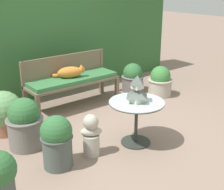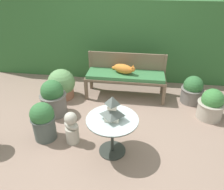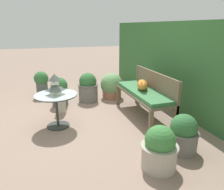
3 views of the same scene
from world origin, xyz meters
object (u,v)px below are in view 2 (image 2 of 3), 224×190
garden_bench (126,76)px  garden_bust (72,128)px  pagoda_birdhouse (112,110)px  potted_plant_table_far (62,85)px  potted_plant_bench_right (43,121)px  potted_plant_bench_left (211,105)px  patio_table (112,126)px  potted_plant_patio_mid (53,98)px  cat (124,69)px  potted_plant_hedge_corner (192,90)px

garden_bench → garden_bust: garden_bust is taller
pagoda_birdhouse → garden_bust: pagoda_birdhouse is taller
potted_plant_table_far → potted_plant_bench_right: size_ratio=0.95×
potted_plant_bench_right → potted_plant_bench_left: bearing=19.0°
garden_bench → potted_plant_bench_right: size_ratio=2.51×
patio_table → potted_plant_patio_mid: potted_plant_patio_mid is taller
pagoda_birdhouse → garden_bust: 0.81m
garden_bench → patio_table: patio_table is taller
garden_bust → potted_plant_patio_mid: bearing=157.6°
garden_bench → cat: (-0.04, -0.00, 0.17)m
garden_bench → pagoda_birdhouse: bearing=-91.6°
garden_bust → potted_plant_patio_mid: 0.89m
patio_table → pagoda_birdhouse: (0.00, 0.00, 0.28)m
cat → potted_plant_hedge_corner: size_ratio=0.88×
potted_plant_bench_right → potted_plant_bench_left: potted_plant_bench_right is taller
potted_plant_bench_right → potted_plant_patio_mid: bearing=98.2°
potted_plant_hedge_corner → pagoda_birdhouse: bearing=-130.9°
cat → potted_plant_table_far: 1.32m
garden_bust → potted_plant_patio_mid: (-0.55, 0.70, 0.06)m
cat → pagoda_birdhouse: 1.64m
cat → potted_plant_hedge_corner: (1.39, -0.03, -0.36)m
potted_plant_bench_left → potted_plant_patio_mid: bearing=-174.5°
garden_bust → garden_bench: bearing=94.8°
potted_plant_hedge_corner → potted_plant_bench_right: size_ratio=0.87×
garden_bench → garden_bust: (-0.69, -1.52, -0.19)m
potted_plant_table_far → cat: bearing=9.4°
potted_plant_table_far → potted_plant_patio_mid: bearing=-84.6°
garden_bench → cat: 0.17m
garden_bench → patio_table: (-0.04, -1.64, 0.01)m
pagoda_birdhouse → potted_plant_hedge_corner: 2.17m
garden_bench → potted_plant_bench_right: bearing=-127.6°
garden_bust → potted_plant_table_far: 1.44m
potted_plant_hedge_corner → patio_table: bearing=-130.9°
pagoda_birdhouse → potted_plant_patio_mid: pagoda_birdhouse is taller
garden_bust → potted_plant_hedge_corner: bearing=65.3°
patio_table → potted_plant_patio_mid: 1.46m
cat → potted_plant_table_far: bearing=-150.6°
potted_plant_bench_left → garden_bust: bearing=-156.8°
garden_bench → potted_plant_patio_mid: 1.49m
garden_bust → potted_plant_bench_right: size_ratio=0.85×
patio_table → potted_plant_bench_left: 1.97m
potted_plant_patio_mid → garden_bust: bearing=-51.5°
garden_bench → potted_plant_patio_mid: size_ratio=2.37×
potted_plant_table_far → pagoda_birdhouse: bearing=-48.7°
patio_table → potted_plant_patio_mid: (-1.20, 0.82, -0.14)m
cat → potted_plant_patio_mid: (-1.20, -0.82, -0.30)m
potted_plant_bench_right → potted_plant_table_far: bearing=96.9°
cat → patio_table: 1.64m
potted_plant_patio_mid → garden_bench: bearing=33.4°
pagoda_birdhouse → potted_plant_hedge_corner: (1.39, 1.60, -0.48)m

